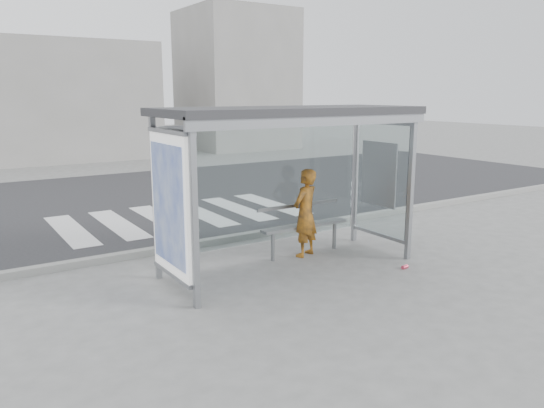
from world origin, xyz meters
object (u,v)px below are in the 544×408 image
Objects in this scene: bench at (304,225)px; soda_can at (405,267)px; bus_shelter at (269,149)px; person at (305,213)px.

bench reaches higher than soda_can.
bus_shelter is 35.83× the size of soda_can.
person is (0.98, 0.35, -1.21)m from bus_shelter.
bus_shelter is 1.59m from person.
bus_shelter is at bearing -156.69° from bench.
soda_can is (0.91, -1.57, -0.50)m from bench.
person reaches higher than bench.
soda_can is at bearing 100.62° from person.
bench is 14.68× the size of soda_can.
bench is at bearing 120.26° from soda_can.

